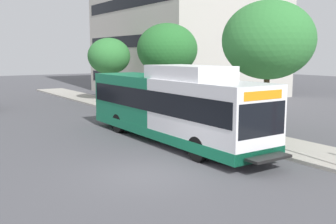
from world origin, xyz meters
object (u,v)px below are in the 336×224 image
street_tree_mid_block (167,49)px  street_tree_far_block (109,56)px  transit_bus (171,106)px  street_tree_near_stop (268,40)px

street_tree_mid_block → street_tree_far_block: 8.52m
street_tree_mid_block → street_tree_far_block: street_tree_mid_block is taller
transit_bus → street_tree_mid_block: size_ratio=2.01×
street_tree_mid_block → street_tree_far_block: size_ratio=1.13×
street_tree_near_stop → street_tree_far_block: (-0.11, 17.59, -0.84)m
street_tree_mid_block → street_tree_far_block: (-0.32, 8.50, -0.50)m
street_tree_near_stop → street_tree_mid_block: size_ratio=1.08×
transit_bus → street_tree_mid_block: (4.59, 7.18, 2.75)m
transit_bus → street_tree_far_block: street_tree_far_block is taller
transit_bus → street_tree_near_stop: size_ratio=1.86×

